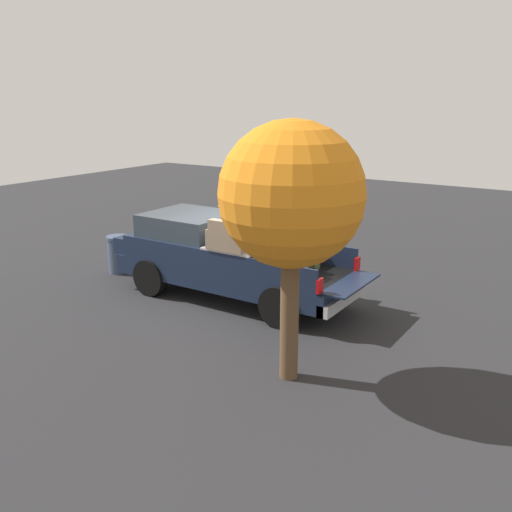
% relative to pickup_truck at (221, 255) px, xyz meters
% --- Properties ---
extents(ground_plane, '(40.00, 40.00, 0.00)m').
position_rel_pickup_truck_xyz_m(ground_plane, '(-0.37, -0.00, -0.97)').
color(ground_plane, '#262628').
extents(pickup_truck, '(6.05, 2.06, 2.23)m').
position_rel_pickup_truck_xyz_m(pickup_truck, '(0.00, 0.00, 0.00)').
color(pickup_truck, '#162138').
rests_on(pickup_truck, ground_plane).
extents(tree_background, '(2.27, 2.27, 4.19)m').
position_rel_pickup_truck_xyz_m(tree_background, '(-3.32, 2.62, 2.05)').
color(tree_background, brown).
rests_on(tree_background, ground_plane).
extents(trash_can, '(0.60, 0.60, 0.98)m').
position_rel_pickup_truck_xyz_m(trash_can, '(3.33, 0.03, -0.48)').
color(trash_can, '#3F4C66').
rests_on(trash_can, ground_plane).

